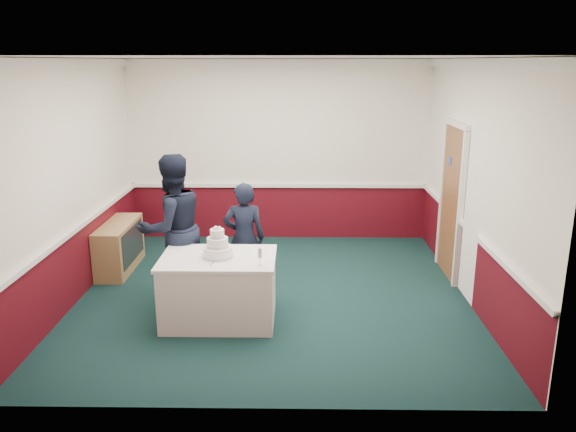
{
  "coord_description": "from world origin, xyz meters",
  "views": [
    {
      "loc": [
        0.3,
        -6.81,
        2.96
      ],
      "look_at": [
        0.19,
        -0.1,
        1.1
      ],
      "focal_mm": 35.0,
      "sensor_mm": 36.0,
      "label": 1
    }
  ],
  "objects_px": {
    "champagne_flute": "(260,254)",
    "person_woman": "(244,238)",
    "sideboard": "(119,247)",
    "wedding_cake": "(218,248)",
    "cake_knife": "(213,263)",
    "person_man": "(172,228)",
    "cake_table": "(219,288)"
  },
  "relations": [
    {
      "from": "sideboard",
      "to": "champagne_flute",
      "type": "height_order",
      "value": "champagne_flute"
    },
    {
      "from": "champagne_flute",
      "to": "sideboard",
      "type": "bearing_deg",
      "value": 138.53
    },
    {
      "from": "champagne_flute",
      "to": "person_woman",
      "type": "height_order",
      "value": "person_woman"
    },
    {
      "from": "champagne_flute",
      "to": "cake_knife",
      "type": "bearing_deg",
      "value": 171.42
    },
    {
      "from": "sideboard",
      "to": "cake_table",
      "type": "distance_m",
      "value": 2.35
    },
    {
      "from": "cake_knife",
      "to": "champagne_flute",
      "type": "relative_size",
      "value": 1.07
    },
    {
      "from": "cake_table",
      "to": "person_woman",
      "type": "relative_size",
      "value": 0.89
    },
    {
      "from": "champagne_flute",
      "to": "person_woman",
      "type": "bearing_deg",
      "value": 103.69
    },
    {
      "from": "wedding_cake",
      "to": "cake_knife",
      "type": "height_order",
      "value": "wedding_cake"
    },
    {
      "from": "cake_table",
      "to": "person_man",
      "type": "xyz_separation_m",
      "value": [
        -0.66,
        0.65,
        0.54
      ]
    },
    {
      "from": "cake_table",
      "to": "person_woman",
      "type": "bearing_deg",
      "value": 75.36
    },
    {
      "from": "cake_knife",
      "to": "person_man",
      "type": "distance_m",
      "value": 1.06
    },
    {
      "from": "cake_table",
      "to": "cake_knife",
      "type": "relative_size",
      "value": 6.0
    },
    {
      "from": "sideboard",
      "to": "person_woman",
      "type": "bearing_deg",
      "value": -22.55
    },
    {
      "from": "sideboard",
      "to": "wedding_cake",
      "type": "xyz_separation_m",
      "value": [
        1.68,
        -1.64,
        0.55
      ]
    },
    {
      "from": "person_man",
      "to": "wedding_cake",
      "type": "bearing_deg",
      "value": 96.94
    },
    {
      "from": "sideboard",
      "to": "cake_table",
      "type": "xyz_separation_m",
      "value": [
        1.68,
        -1.64,
        0.05
      ]
    },
    {
      "from": "sideboard",
      "to": "champagne_flute",
      "type": "xyz_separation_m",
      "value": [
        2.18,
        -1.92,
        0.58
      ]
    },
    {
      "from": "person_woman",
      "to": "cake_knife",
      "type": "bearing_deg",
      "value": 71.11
    },
    {
      "from": "cake_table",
      "to": "person_woman",
      "type": "distance_m",
      "value": 0.95
    },
    {
      "from": "cake_table",
      "to": "champagne_flute",
      "type": "height_order",
      "value": "champagne_flute"
    },
    {
      "from": "person_man",
      "to": "person_woman",
      "type": "xyz_separation_m",
      "value": [
        0.88,
        0.21,
        -0.2
      ]
    },
    {
      "from": "sideboard",
      "to": "person_woman",
      "type": "relative_size",
      "value": 0.81
    },
    {
      "from": "person_man",
      "to": "person_woman",
      "type": "height_order",
      "value": "person_man"
    },
    {
      "from": "sideboard",
      "to": "person_woman",
      "type": "height_order",
      "value": "person_woman"
    },
    {
      "from": "wedding_cake",
      "to": "person_man",
      "type": "distance_m",
      "value": 0.92
    },
    {
      "from": "wedding_cake",
      "to": "person_man",
      "type": "bearing_deg",
      "value": 135.53
    },
    {
      "from": "cake_knife",
      "to": "person_woman",
      "type": "xyz_separation_m",
      "value": [
        0.25,
        1.06,
        -0.05
      ]
    },
    {
      "from": "cake_table",
      "to": "wedding_cake",
      "type": "relative_size",
      "value": 3.63
    },
    {
      "from": "wedding_cake",
      "to": "person_man",
      "type": "xyz_separation_m",
      "value": [
        -0.66,
        0.65,
        0.04
      ]
    },
    {
      "from": "cake_table",
      "to": "wedding_cake",
      "type": "bearing_deg",
      "value": 90.0
    },
    {
      "from": "sideboard",
      "to": "wedding_cake",
      "type": "distance_m",
      "value": 2.41
    }
  ]
}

